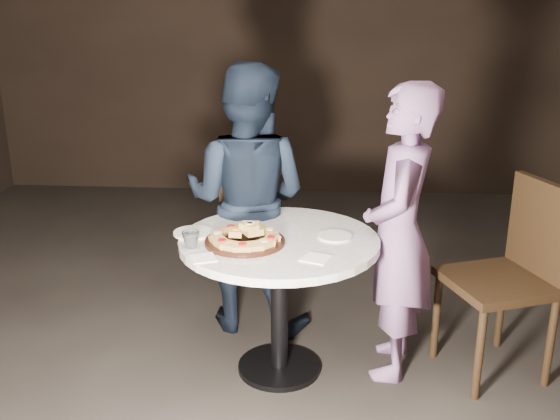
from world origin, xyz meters
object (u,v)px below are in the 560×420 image
table (279,264)px  chair_right (516,266)px  focaccia_pile (245,235)px  water_glass (191,240)px  diner_navy (247,200)px  diner_teal (399,234)px  chair_far (254,222)px  serving_board (245,242)px

table → chair_right: size_ratio=1.29×
chair_right → focaccia_pile: bearing=-102.4°
focaccia_pile → chair_right: size_ratio=0.35×
table → water_glass: (-0.41, -0.16, 0.18)m
focaccia_pile → diner_navy: diner_navy is taller
table → chair_right: chair_right is taller
chair_right → diner_teal: size_ratio=0.67×
diner_navy → table: bearing=125.7°
focaccia_pile → diner_navy: (-0.06, 0.60, -0.01)m
water_glass → diner_teal: bearing=12.6°
focaccia_pile → chair_right: 1.39m
diner_teal → table: bearing=-75.1°
table → focaccia_pile: size_ratio=3.73×
chair_far → diner_navy: diner_navy is taller
serving_board → diner_teal: (0.76, 0.16, 0.00)m
water_glass → diner_teal: 1.04m
water_glass → chair_far: (0.18, 1.11, -0.29)m
chair_far → water_glass: bearing=85.0°
table → diner_navy: size_ratio=0.84×
chair_far → chair_right: (1.44, -0.84, 0.09)m
table → water_glass: 0.48m
diner_teal → chair_right: bearing=101.7°
chair_right → water_glass: bearing=-101.0°
serving_board → diner_teal: 0.78m
chair_right → diner_navy: bearing=-126.3°
table → diner_navy: diner_navy is taller
focaccia_pile → diner_teal: (0.76, 0.15, -0.03)m
chair_far → focaccia_pile: bearing=98.3°
serving_board → diner_teal: size_ratio=0.26×
table → serving_board: (-0.16, -0.09, 0.15)m
chair_far → chair_right: 1.67m
water_glass → chair_right: chair_right is taller
serving_board → focaccia_pile: (0.00, 0.00, 0.03)m
diner_navy → chair_right: bearing=176.2°
water_glass → table: bearing=20.8°
serving_board → water_glass: bearing=-164.1°
table → water_glass: size_ratio=15.44×
focaccia_pile → diner_teal: bearing=11.4°
chair_right → diner_navy: size_ratio=0.65×
water_glass → chair_far: chair_far is taller
focaccia_pile → diner_navy: 0.60m
serving_board → diner_navy: bearing=95.9°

